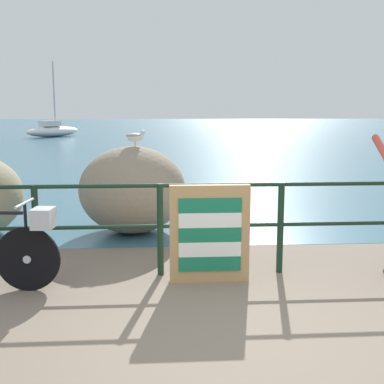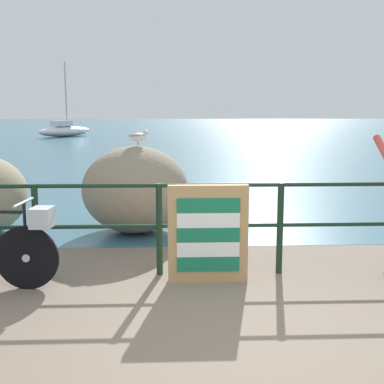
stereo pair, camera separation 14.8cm
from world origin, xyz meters
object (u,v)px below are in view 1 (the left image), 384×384
object	(u,v)px
folded_deckchair_stack	(210,234)
sailboat	(53,130)
seagull	(135,136)
breakwater_boulder_main	(132,190)

from	to	relation	value
folded_deckchair_stack	sailboat	world-z (taller)	sailboat
sailboat	seagull	bearing A→B (deg)	-130.31
sailboat	breakwater_boulder_main	bearing A→B (deg)	-130.44
breakwater_boulder_main	sailboat	world-z (taller)	sailboat
seagull	sailboat	distance (m)	27.38
folded_deckchair_stack	sailboat	size ratio (longest dim) A/B	0.21
folded_deckchair_stack	breakwater_boulder_main	xyz separation A→B (m)	(-0.92, 2.24, 0.12)
sailboat	folded_deckchair_stack	bearing A→B (deg)	-129.77
breakwater_boulder_main	seagull	size ratio (longest dim) A/B	4.79
breakwater_boulder_main	seagull	distance (m)	0.78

